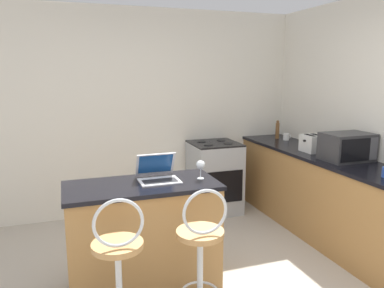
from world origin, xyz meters
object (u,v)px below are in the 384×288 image
Objects in this scene: laptop at (158,173)px; wine_glass_short at (201,165)px; bar_stool_near at (119,275)px; pepper_mill at (277,130)px; stove_range at (214,177)px; mug_white at (286,137)px; toaster at (313,143)px; bar_stool_far at (201,261)px; microwave at (347,147)px.

laptop is 2.08× the size of wine_glass_short.
pepper_mill reaches higher than bar_stool_near.
stove_range is at bearing 63.32° from wine_glass_short.
mug_white is at bearing 38.20° from wine_glass_short.
toaster is at bearing -46.37° from stove_range.
pepper_mill is at bearing 40.36° from bar_stool_near.
bar_stool_far is at bearing -132.06° from pepper_mill.
pepper_mill is at bearing 41.95° from wine_glass_short.
bar_stool_near reaches higher than stove_range.
laptop is 1.86m from stove_range.
pepper_mill is at bearing 89.07° from microwave.
bar_stool_near reaches higher than mug_white.
bar_stool_near is 11.00× the size of mug_white.
bar_stool_near is at bearing -126.49° from stove_range.
pepper_mill reaches higher than laptop.
microwave is at bearing -56.02° from stove_range.
pepper_mill is at bearing 84.23° from toaster.
microwave reaches higher than mug_white.
wine_glass_short reaches higher than bar_stool_near.
bar_stool_near and bar_stool_far have the same top height.
mug_white is (0.14, 0.74, -0.05)m from toaster.
bar_stool_near is 4.38× the size of toaster.
wine_glass_short is 0.64× the size of pepper_mill.
microwave is at bearing -93.30° from mug_white.
microwave reaches higher than wine_glass_short.
laptop is (-0.14, 0.68, 0.47)m from bar_stool_far.
bar_stool_far is at bearing -78.57° from laptop.
mug_white is at bearing -7.87° from stove_range.
pepper_mill is (1.68, 1.51, 0.00)m from wine_glass_short.
wine_glass_short is (0.79, 0.59, 0.54)m from bar_stool_near.
wine_glass_short is (-0.75, -1.49, 0.58)m from stove_range.
stove_range is 1.11m from mug_white.
pepper_mill is (0.09, 0.89, 0.02)m from toaster.
laptop is 0.37m from wine_glass_short.
bar_stool_near is 1.00× the size of bar_stool_far.
laptop reaches higher than wine_glass_short.
bar_stool_far is 0.84m from laptop.
wine_glass_short is 2.26m from pepper_mill.
bar_stool_far is 6.59× the size of wine_glass_short.
pepper_mill is (0.93, 0.02, 0.58)m from stove_range.
stove_range is at bearing 53.51° from bar_stool_near.
pepper_mill reaches higher than bar_stool_far.
toaster is 0.76m from mug_white.
pepper_mill is (1.89, 2.10, 0.54)m from bar_stool_far.
toaster is at bearing -100.52° from mug_white.
stove_range is (0.97, 2.08, -0.04)m from bar_stool_far.
mug_white is at bearing 31.42° from laptop.
toaster reaches higher than bar_stool_near.
microwave is at bearing -90.93° from pepper_mill.
wine_glass_short is at bearing -141.80° from mug_white.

